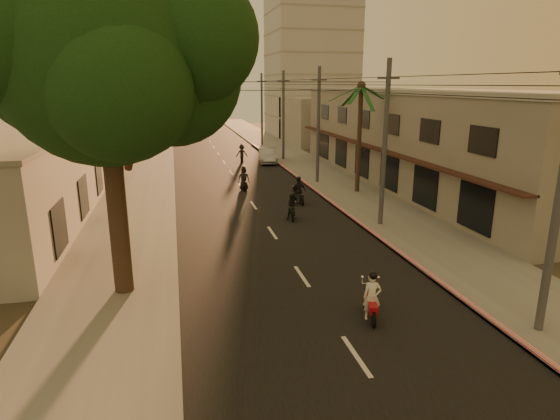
# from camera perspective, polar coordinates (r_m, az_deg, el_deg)

# --- Properties ---
(ground) EXTENTS (160.00, 160.00, 0.00)m
(ground) POSITION_cam_1_polar(r_m,az_deg,el_deg) (17.79, 4.42, -10.58)
(ground) COLOR #383023
(ground) RESTS_ON ground
(road) EXTENTS (10.00, 140.00, 0.02)m
(road) POSITION_cam_1_polar(r_m,az_deg,el_deg) (36.44, -4.82, 2.89)
(road) COLOR black
(road) RESTS_ON ground
(sidewalk_right) EXTENTS (5.00, 140.00, 0.12)m
(sidewalk_right) POSITION_cam_1_polar(r_m,az_deg,el_deg) (38.16, 6.41, 3.48)
(sidewalk_right) COLOR slate
(sidewalk_right) RESTS_ON ground
(sidewalk_left) EXTENTS (5.00, 140.00, 0.12)m
(sidewalk_left) POSITION_cam_1_polar(r_m,az_deg,el_deg) (36.21, -16.66, 2.30)
(sidewalk_left) COLOR slate
(sidewalk_left) RESTS_ON ground
(curb_stripe) EXTENTS (0.20, 60.00, 0.20)m
(curb_stripe) POSITION_cam_1_polar(r_m,az_deg,el_deg) (32.78, 5.28, 1.65)
(curb_stripe) COLOR red
(curb_stripe) RESTS_ON ground
(shophouse_row) EXTENTS (8.80, 34.20, 7.30)m
(shophouse_row) POSITION_cam_1_polar(r_m,az_deg,el_deg) (38.44, 16.80, 8.44)
(shophouse_row) COLOR gray
(shophouse_row) RESTS_ON ground
(left_building) EXTENTS (8.20, 24.20, 5.20)m
(left_building) POSITION_cam_1_polar(r_m,az_deg,el_deg) (31.11, -29.69, 3.69)
(left_building) COLOR #9C988D
(left_building) RESTS_ON ground
(distant_tower) EXTENTS (12.10, 12.10, 28.00)m
(distant_tower) POSITION_cam_1_polar(r_m,az_deg,el_deg) (74.54, 3.77, 19.94)
(distant_tower) COLOR #B7B5B2
(distant_tower) RESTS_ON ground
(broadleaf_tree) EXTENTS (9.60, 8.70, 12.10)m
(broadleaf_tree) POSITION_cam_1_polar(r_m,az_deg,el_deg) (17.54, -19.38, 16.83)
(broadleaf_tree) COLOR black
(broadleaf_tree) RESTS_ON ground
(palm_tree) EXTENTS (5.00, 5.00, 8.20)m
(palm_tree) POSITION_cam_1_polar(r_m,az_deg,el_deg) (33.83, 9.87, 13.97)
(palm_tree) COLOR black
(palm_tree) RESTS_ON ground
(utility_poles) EXTENTS (1.20, 48.26, 9.00)m
(utility_poles) POSITION_cam_1_polar(r_m,az_deg,el_deg) (37.00, 4.76, 13.27)
(utility_poles) COLOR #38383A
(utility_poles) RESTS_ON ground
(filler_right) EXTENTS (8.00, 14.00, 6.00)m
(filler_right) POSITION_cam_1_polar(r_m,az_deg,el_deg) (63.34, 4.69, 10.82)
(filler_right) COLOR #9C988D
(filler_right) RESTS_ON ground
(filler_left_near) EXTENTS (8.00, 14.00, 4.40)m
(filler_left_near) POSITION_cam_1_polar(r_m,az_deg,el_deg) (50.44, -23.33, 7.64)
(filler_left_near) COLOR #9C988D
(filler_left_near) RESTS_ON ground
(filler_left_far) EXTENTS (8.00, 14.00, 7.00)m
(filler_left_far) POSITION_cam_1_polar(r_m,az_deg,el_deg) (68.04, -20.82, 10.63)
(filler_left_far) COLOR #9C988D
(filler_left_far) RESTS_ON ground
(scooter_red) EXTENTS (0.88, 1.73, 1.74)m
(scooter_red) POSITION_cam_1_polar(r_m,az_deg,el_deg) (16.23, 11.15, -10.47)
(scooter_red) COLOR black
(scooter_red) RESTS_ON ground
(scooter_mid_a) EXTENTS (0.97, 1.64, 1.62)m
(scooter_mid_a) POSITION_cam_1_polar(r_m,az_deg,el_deg) (27.27, 1.52, 0.32)
(scooter_mid_a) COLOR black
(scooter_mid_a) RESTS_ON ground
(scooter_mid_b) EXTENTS (1.12, 1.88, 1.85)m
(scooter_mid_b) POSITION_cam_1_polar(r_m,az_deg,el_deg) (30.92, 2.26, 2.28)
(scooter_mid_b) COLOR black
(scooter_mid_b) RESTS_ON ground
(scooter_far_a) EXTENTS (0.94, 1.87, 1.84)m
(scooter_far_a) POSITION_cam_1_polar(r_m,az_deg,el_deg) (34.99, -4.44, 3.75)
(scooter_far_a) COLOR black
(scooter_far_a) RESTS_ON ground
(scooter_far_b) EXTENTS (1.35, 1.90, 1.88)m
(scooter_far_b) POSITION_cam_1_polar(r_m,az_deg,el_deg) (47.67, -4.68, 6.82)
(scooter_far_b) COLOR black
(scooter_far_b) RESTS_ON ground
(parked_car) EXTENTS (2.74, 4.97, 1.51)m
(parked_car) POSITION_cam_1_polar(r_m,az_deg,el_deg) (47.23, -1.49, 6.66)
(parked_car) COLOR #9B9EA3
(parked_car) RESTS_ON ground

